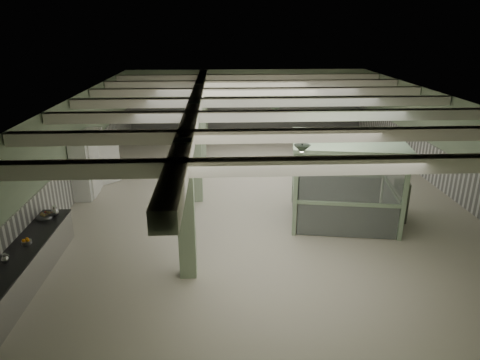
{
  "coord_description": "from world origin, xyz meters",
  "views": [
    {
      "loc": [
        -1.65,
        -15.64,
        6.13
      ],
      "look_at": [
        -1.0,
        -2.5,
        1.3
      ],
      "focal_mm": 32.0,
      "sensor_mm": 36.0,
      "label": 1
    }
  ],
  "objects_px": {
    "guard_booth": "(345,167)",
    "filing_cabinet": "(400,201)",
    "prep_counter": "(25,265)",
    "walkin_cooler": "(90,163)"
  },
  "relations": [
    {
      "from": "walkin_cooler",
      "to": "filing_cabinet",
      "type": "xyz_separation_m",
      "value": [
        10.85,
        -3.23,
        -0.46
      ]
    },
    {
      "from": "walkin_cooler",
      "to": "filing_cabinet",
      "type": "distance_m",
      "value": 11.33
    },
    {
      "from": "prep_counter",
      "to": "guard_booth",
      "type": "relative_size",
      "value": 1.26
    },
    {
      "from": "guard_booth",
      "to": "filing_cabinet",
      "type": "relative_size",
      "value": 2.84
    },
    {
      "from": "filing_cabinet",
      "to": "guard_booth",
      "type": "bearing_deg",
      "value": -170.09
    },
    {
      "from": "prep_counter",
      "to": "guard_booth",
      "type": "xyz_separation_m",
      "value": [
        8.89,
        3.23,
        1.38
      ]
    },
    {
      "from": "prep_counter",
      "to": "walkin_cooler",
      "type": "xyz_separation_m",
      "value": [
        -0.08,
        6.31,
        0.67
      ]
    },
    {
      "from": "walkin_cooler",
      "to": "prep_counter",
      "type": "bearing_deg",
      "value": -89.24
    },
    {
      "from": "filing_cabinet",
      "to": "prep_counter",
      "type": "bearing_deg",
      "value": -149.5
    },
    {
      "from": "guard_booth",
      "to": "filing_cabinet",
      "type": "distance_m",
      "value": 2.21
    }
  ]
}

